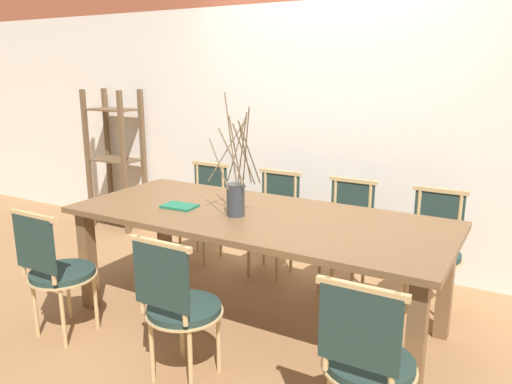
# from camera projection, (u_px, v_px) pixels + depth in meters

# --- Properties ---
(ground_plane) EXTENTS (16.00, 16.00, 0.00)m
(ground_plane) POSITION_uv_depth(u_px,v_px,m) (256.00, 320.00, 3.47)
(ground_plane) COLOR #9E7047
(wall_rear) EXTENTS (12.00, 0.06, 3.20)m
(wall_rear) POSITION_uv_depth(u_px,v_px,m) (335.00, 80.00, 4.21)
(wall_rear) COLOR silver
(wall_rear) RESTS_ON ground_plane
(dining_table) EXTENTS (2.52, 1.05, 0.77)m
(dining_table) POSITION_uv_depth(u_px,v_px,m) (256.00, 227.00, 3.30)
(dining_table) COLOR brown
(dining_table) RESTS_ON ground_plane
(chair_near_leftend) EXTENTS (0.43, 0.43, 0.87)m
(chair_near_leftend) POSITION_uv_depth(u_px,v_px,m) (56.00, 268.00, 3.16)
(chair_near_leftend) COLOR #233833
(chair_near_leftend) RESTS_ON ground_plane
(chair_near_left) EXTENTS (0.43, 0.43, 0.87)m
(chair_near_left) POSITION_uv_depth(u_px,v_px,m) (179.00, 304.00, 2.68)
(chair_near_left) COLOR #233833
(chair_near_left) RESTS_ON ground_plane
(chair_near_center) EXTENTS (0.43, 0.43, 0.87)m
(chair_near_center) POSITION_uv_depth(u_px,v_px,m) (366.00, 358.00, 2.18)
(chair_near_center) COLOR #233833
(chair_near_center) RESTS_ON ground_plane
(chair_far_leftend) EXTENTS (0.43, 0.43, 0.87)m
(chair_far_leftend) POSITION_uv_depth(u_px,v_px,m) (203.00, 208.00, 4.52)
(chair_far_leftend) COLOR #233833
(chair_far_leftend) RESTS_ON ground_plane
(chair_far_left) EXTENTS (0.43, 0.43, 0.87)m
(chair_far_left) POSITION_uv_depth(u_px,v_px,m) (273.00, 219.00, 4.17)
(chair_far_left) COLOR #233833
(chair_far_left) RESTS_ON ground_plane
(chair_far_center) EXTENTS (0.43, 0.43, 0.87)m
(chair_far_center) POSITION_uv_depth(u_px,v_px,m) (345.00, 231.00, 3.87)
(chair_far_center) COLOR #233833
(chair_far_center) RESTS_ON ground_plane
(chair_far_right) EXTENTS (0.43, 0.43, 0.87)m
(chair_far_right) POSITION_uv_depth(u_px,v_px,m) (433.00, 246.00, 3.55)
(chair_far_right) COLOR #233833
(chair_far_right) RESTS_ON ground_plane
(vase_centerpiece) EXTENTS (0.33, 0.36, 0.79)m
(vase_centerpiece) POSITION_uv_depth(u_px,v_px,m) (236.00, 195.00, 3.22)
(vase_centerpiece) COLOR #33383D
(vase_centerpiece) RESTS_ON dining_table
(book_stack) EXTENTS (0.24, 0.17, 0.02)m
(book_stack) POSITION_uv_depth(u_px,v_px,m) (180.00, 206.00, 3.43)
(book_stack) COLOR #1E6B4C
(book_stack) RESTS_ON dining_table
(shelving_rack) EXTENTS (0.57, 0.34, 1.49)m
(shelving_rack) POSITION_uv_depth(u_px,v_px,m) (116.00, 160.00, 5.36)
(shelving_rack) COLOR brown
(shelving_rack) RESTS_ON ground_plane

